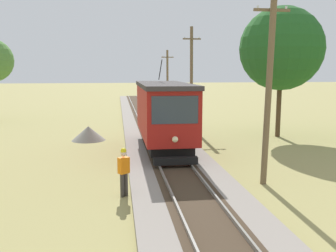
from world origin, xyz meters
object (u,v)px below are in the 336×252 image
red_tram (164,113)px  tree_left_far (281,49)px  utility_pole_mid (191,77)px  gravel_pile (88,133)px  utility_pole_near_tram (269,86)px  track_worker (124,170)px  utility_pole_far (167,79)px

red_tram → tree_left_far: size_ratio=0.98×
utility_pole_mid → gravel_pile: (-7.65, -4.34, -3.55)m
utility_pole_near_tram → red_tram: bearing=115.9°
red_tram → utility_pole_mid: bearing=69.0°
gravel_pile → tree_left_far: 13.89m
utility_pole_mid → track_worker: utility_pole_mid is taller
utility_pole_near_tram → utility_pole_far: bearing=90.0°
track_worker → red_tram: bearing=-53.5°
utility_pole_far → gravel_pile: size_ratio=3.11×
utility_pole_near_tram → utility_pole_mid: 14.96m
red_tram → tree_left_far: tree_left_far is taller
tree_left_far → red_tram: bearing=-156.3°
utility_pole_mid → utility_pole_far: bearing=90.0°
utility_pole_far → tree_left_far: size_ratio=0.78×
track_worker → tree_left_far: 15.99m
gravel_pile → red_tram: bearing=-42.1°
tree_left_far → utility_pole_mid: bearing=137.5°
utility_pole_far → tree_left_far: (5.11, -18.60, 2.43)m
utility_pole_mid → tree_left_far: 7.20m
utility_pole_near_tram → utility_pole_far: (0.00, 28.87, -0.43)m
utility_pole_far → track_worker: (-5.56, -29.43, -2.50)m
utility_pole_mid → track_worker: size_ratio=4.38×
red_tram → utility_pole_far: size_ratio=1.26×
red_tram → utility_pole_near_tram: (3.21, -6.61, 1.72)m
utility_pole_near_tram → tree_left_far: (5.11, 10.27, 2.00)m
utility_pole_far → tree_left_far: 19.44m
utility_pole_mid → utility_pole_far: (0.00, 13.91, -0.52)m
utility_pole_far → utility_pole_near_tram: bearing=-90.0°
utility_pole_mid → tree_left_far: (5.11, -4.69, 1.91)m
red_tram → tree_left_far: bearing=23.7°
gravel_pile → utility_pole_far: bearing=67.3°
red_tram → utility_pole_far: 22.52m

